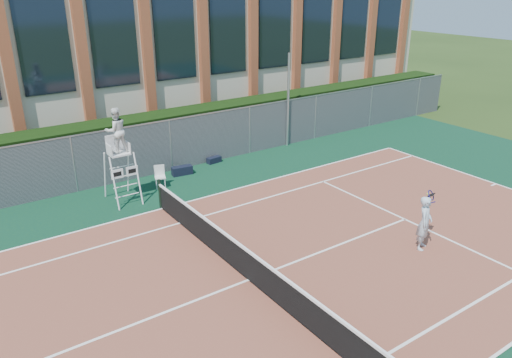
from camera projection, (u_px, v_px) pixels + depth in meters
ground at (249, 281)px, 13.55m from camera, size 120.00×120.00×0.00m
apron at (229, 264)px, 14.30m from camera, size 36.00×20.00×0.01m
tennis_court at (249, 280)px, 13.54m from camera, size 23.77×10.97×0.02m
tennis_net at (249, 264)px, 13.34m from camera, size 0.10×11.30×1.10m
fence at (125, 155)px, 19.83m from camera, size 40.00×0.06×2.20m
hedge at (114, 147)px, 20.74m from camera, size 40.00×1.40×2.20m
building at (53, 51)px, 25.65m from camera, size 45.00×10.60×8.22m
steel_pole at (288, 101)px, 23.64m from camera, size 0.12×0.12×4.45m
umpire_chair at (116, 133)px, 17.50m from camera, size 0.98×1.51×3.53m
plastic_chair at (160, 174)px, 19.45m from camera, size 0.51×0.51×0.87m
sports_bag_near at (182, 170)px, 20.76m from camera, size 0.89×0.45×0.36m
sports_bag_far at (214, 160)px, 22.12m from camera, size 0.68×0.35×0.26m
tennis_player at (425, 223)px, 14.83m from camera, size 1.01×0.76×1.70m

